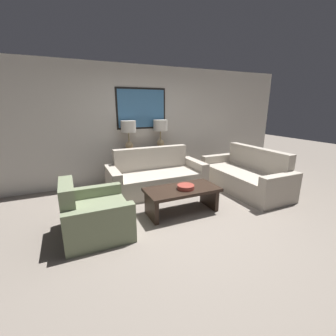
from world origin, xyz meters
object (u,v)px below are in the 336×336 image
(armchair_near_back_wall, at_px, (94,215))
(couch_by_side, at_px, (245,176))
(table_lamp_left, at_px, (129,130))
(table_lamp_right, at_px, (160,129))
(decorative_bowl, at_px, (186,187))
(couch_by_back_wall, at_px, (156,177))
(coffee_table, at_px, (182,195))
(console_table, at_px, (146,165))

(armchair_near_back_wall, bearing_deg, couch_by_side, 8.43)
(table_lamp_left, relative_size, table_lamp_right, 1.00)
(couch_by_side, height_order, decorative_bowl, couch_by_side)
(decorative_bowl, height_order, armchair_near_back_wall, armchair_near_back_wall)
(table_lamp_right, height_order, couch_by_back_wall, table_lamp_right)
(table_lamp_right, distance_m, couch_by_side, 2.20)
(couch_by_back_wall, distance_m, decorative_bowl, 1.20)
(couch_by_back_wall, bearing_deg, armchair_near_back_wall, -139.82)
(table_lamp_right, height_order, couch_by_side, table_lamp_right)
(table_lamp_left, height_order, armchair_near_back_wall, table_lamp_left)
(table_lamp_left, relative_size, couch_by_side, 0.33)
(table_lamp_left, relative_size, couch_by_back_wall, 0.33)
(couch_by_back_wall, bearing_deg, coffee_table, -88.83)
(console_table, distance_m, couch_by_side, 2.27)
(coffee_table, bearing_deg, couch_by_back_wall, 91.17)
(couch_by_side, distance_m, decorative_bowl, 1.80)
(couch_by_side, xyz_separation_m, coffee_table, (-1.77, -0.41, 0.03))
(table_lamp_right, bearing_deg, console_table, 180.00)
(couch_by_back_wall, distance_m, couch_by_side, 1.93)
(couch_by_side, height_order, coffee_table, couch_by_side)
(decorative_bowl, bearing_deg, table_lamp_left, 103.39)
(couch_by_back_wall, distance_m, coffee_table, 1.13)
(table_lamp_left, xyz_separation_m, decorative_bowl, (0.44, -1.85, -0.78))
(coffee_table, height_order, decorative_bowl, decorative_bowl)
(table_lamp_left, bearing_deg, coffee_table, -77.36)
(table_lamp_left, xyz_separation_m, coffee_table, (0.40, -1.80, -0.93))
(table_lamp_left, bearing_deg, armchair_near_back_wall, -119.14)
(console_table, relative_size, table_lamp_left, 1.84)
(table_lamp_left, bearing_deg, decorative_bowl, -76.61)
(console_table, bearing_deg, couch_by_side, -37.70)
(couch_by_side, xyz_separation_m, decorative_bowl, (-1.73, -0.47, 0.18))
(coffee_table, distance_m, armchair_near_back_wall, 1.44)
(couch_by_side, bearing_deg, table_lamp_right, 135.55)
(couch_by_side, relative_size, armchair_near_back_wall, 2.07)
(table_lamp_right, xyz_separation_m, couch_by_side, (1.41, -1.39, -0.96))
(decorative_bowl, bearing_deg, coffee_table, 125.24)
(console_table, bearing_deg, table_lamp_right, 0.00)
(table_lamp_right, relative_size, couch_by_side, 0.33)
(table_lamp_left, height_order, couch_by_back_wall, table_lamp_left)
(couch_by_back_wall, xyz_separation_m, coffee_table, (0.02, -1.13, 0.03))
(table_lamp_right, bearing_deg, decorative_bowl, -99.79)
(table_lamp_right, height_order, armchair_near_back_wall, table_lamp_right)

